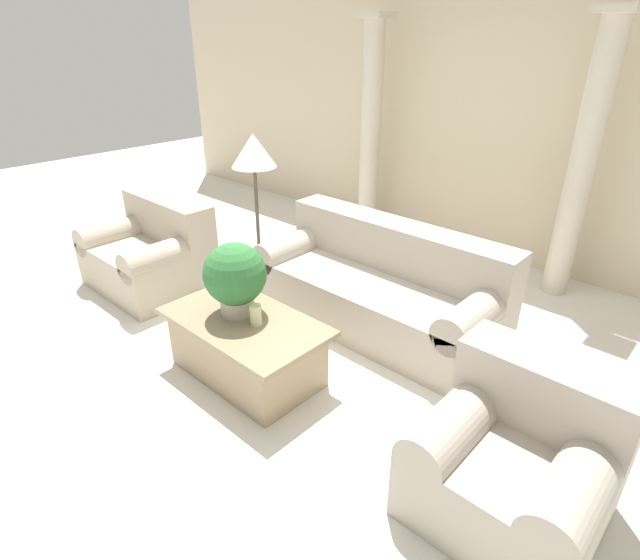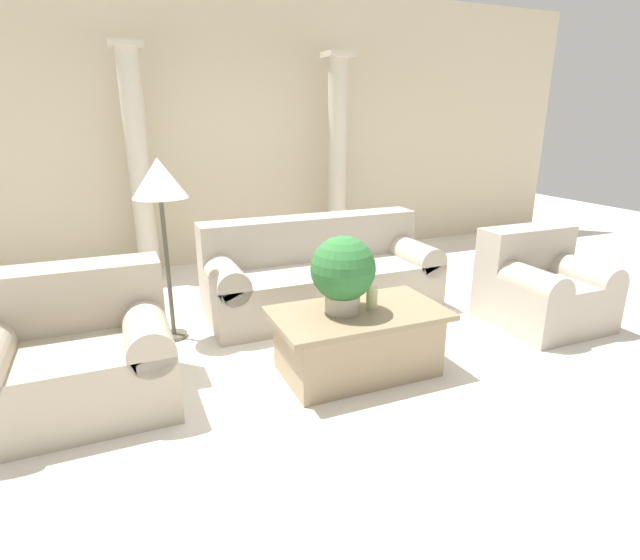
# 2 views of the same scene
# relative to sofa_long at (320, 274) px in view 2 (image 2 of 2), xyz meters

# --- Properties ---
(ground_plane) EXTENTS (16.00, 16.00, 0.00)m
(ground_plane) POSITION_rel_sofa_long_xyz_m (-0.34, -0.76, -0.34)
(ground_plane) COLOR silver
(wall_back) EXTENTS (10.00, 0.06, 3.20)m
(wall_back) POSITION_rel_sofa_long_xyz_m (-0.34, 2.05, 1.26)
(wall_back) COLOR beige
(wall_back) RESTS_ON ground_plane
(sofa_long) EXTENTS (2.13, 0.88, 0.85)m
(sofa_long) POSITION_rel_sofa_long_xyz_m (0.00, 0.00, 0.00)
(sofa_long) COLOR #ADA393
(sofa_long) RESTS_ON ground_plane
(loveseat) EXTENTS (1.15, 0.88, 0.85)m
(loveseat) POSITION_rel_sofa_long_xyz_m (-2.05, -0.93, 0.01)
(loveseat) COLOR #B0A48E
(loveseat) RESTS_ON ground_plane
(coffee_table) EXTENTS (1.20, 0.69, 0.47)m
(coffee_table) POSITION_rel_sofa_long_xyz_m (-0.24, -1.26, -0.10)
(coffee_table) COLOR #998466
(coffee_table) RESTS_ON ground_plane
(potted_plant) EXTENTS (0.44, 0.44, 0.53)m
(potted_plant) POSITION_rel_sofa_long_xyz_m (-0.35, -1.22, 0.42)
(potted_plant) COLOR #B2A893
(potted_plant) RESTS_ON coffee_table
(pillar_candle) EXTENTS (0.08, 0.08, 0.15)m
(pillar_candle) POSITION_rel_sofa_long_xyz_m (-0.13, -1.24, 0.20)
(pillar_candle) COLOR beige
(pillar_candle) RESTS_ON coffee_table
(floor_lamp) EXTENTS (0.42, 0.42, 1.45)m
(floor_lamp) POSITION_rel_sofa_long_xyz_m (-1.38, -0.14, 0.91)
(floor_lamp) COLOR #4C473D
(floor_lamp) RESTS_ON ground_plane
(column_left) EXTENTS (0.32, 0.32, 2.46)m
(column_left) POSITION_rel_sofa_long_xyz_m (-1.40, 1.64, 0.92)
(column_left) COLOR beige
(column_left) RESTS_ON ground_plane
(column_right) EXTENTS (0.32, 0.32, 2.46)m
(column_right) POSITION_rel_sofa_long_xyz_m (0.92, 1.64, 0.92)
(column_right) COLOR beige
(column_right) RESTS_ON ground_plane
(armchair) EXTENTS (0.88, 0.86, 0.81)m
(armchair) POSITION_rel_sofa_long_xyz_m (1.66, -1.06, 0.00)
(armchair) COLOR #ADA393
(armchair) RESTS_ON ground_plane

